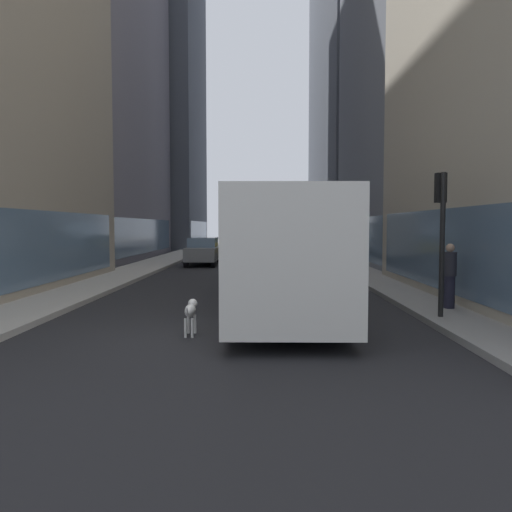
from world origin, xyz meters
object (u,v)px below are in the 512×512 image
transit_bus (281,244)px  car_blue_hatchback (288,244)px  pedestrian_in_coat (450,275)px  car_grey_wagon (203,251)px  dalmatian_dog (191,311)px  car_yellow_taxi (238,245)px  traffic_light_near (441,220)px  box_truck (293,235)px

transit_bus → car_blue_hatchback: bearing=86.7°
car_blue_hatchback → pedestrian_in_coat: pedestrian_in_coat is taller
car_grey_wagon → dalmatian_dog: car_grey_wagon is taller
car_yellow_taxi → pedestrian_in_coat: size_ratio=2.34×
car_blue_hatchback → car_grey_wagon: 13.67m
car_grey_wagon → pedestrian_in_coat: size_ratio=2.71×
dalmatian_dog → pedestrian_in_coat: bearing=22.2°
traffic_light_near → car_grey_wagon: bearing=113.9°
box_truck → dalmatian_dog: (-3.64, -24.08, -1.15)m
car_blue_hatchback → car_grey_wagon: (-5.60, -12.47, -0.00)m
car_yellow_taxi → car_blue_hatchback: bearing=37.7°
box_truck → car_blue_hatchback: bearing=90.0°
dalmatian_dog → traffic_light_near: size_ratio=0.28×
car_grey_wagon → car_yellow_taxi: 9.51m
car_grey_wagon → dalmatian_dog: (1.96, -18.86, -0.31)m
car_blue_hatchback → pedestrian_in_coat: 28.85m
car_blue_hatchback → traffic_light_near: 29.98m
car_grey_wagon → dalmatian_dog: bearing=-84.1°
transit_bus → traffic_light_near: traffic_light_near is taller
car_grey_wagon → pedestrian_in_coat: (8.35, -16.25, 0.19)m
car_blue_hatchback → traffic_light_near: size_ratio=1.28×
transit_bus → car_blue_hatchback: size_ratio=2.65×
dalmatian_dog → traffic_light_near: (5.74, 1.47, 1.92)m
car_blue_hatchback → dalmatian_dog: 31.54m
box_truck → pedestrian_in_coat: box_truck is taller
car_yellow_taxi → dalmatian_dog: bearing=-89.3°
dalmatian_dog → traffic_light_near: traffic_light_near is taller
car_blue_hatchback → car_yellow_taxi: size_ratio=1.10×
transit_bus → car_blue_hatchback: transit_bus is taller
car_grey_wagon → car_blue_hatchback: bearing=65.8°
pedestrian_in_coat → traffic_light_near: (-0.65, -1.14, 1.43)m
transit_bus → dalmatian_dog: bearing=-118.1°
dalmatian_dog → transit_bus: bearing=61.9°
car_blue_hatchback → dalmatian_dog: bearing=-96.6°
box_truck → pedestrian_in_coat: size_ratio=4.44×
car_yellow_taxi → box_truck: box_truck is taller
car_grey_wagon → traffic_light_near: (7.70, -17.39, 1.61)m
transit_bus → box_truck: (1.60, 20.26, -0.11)m
transit_bus → traffic_light_near: bearing=-32.4°
car_yellow_taxi → car_grey_wagon: bearing=-99.7°
car_grey_wagon → dalmatian_dog: 18.96m
car_grey_wagon → car_yellow_taxi: (1.60, 9.38, -0.00)m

